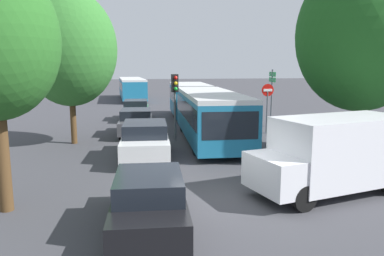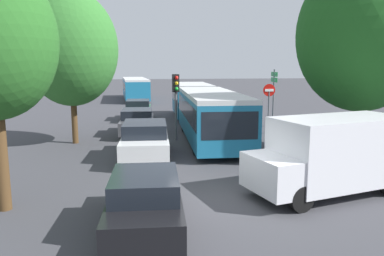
% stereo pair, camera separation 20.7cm
% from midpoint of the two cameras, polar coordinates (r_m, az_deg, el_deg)
% --- Properties ---
extents(ground_plane, '(200.00, 200.00, 0.00)m').
position_cam_midpoint_polar(ground_plane, '(10.84, 4.24, -11.20)').
color(ground_plane, '#3D3D42').
extents(articulated_bus, '(3.36, 17.03, 2.51)m').
position_cam_midpoint_polar(articulated_bus, '(22.65, 1.67, 3.46)').
color(articulated_bus, teal).
rests_on(articulated_bus, ground).
extents(city_bus_rear, '(3.01, 11.33, 2.42)m').
position_cam_midpoint_polar(city_bus_rear, '(43.33, -8.54, 6.16)').
color(city_bus_rear, teal).
rests_on(city_bus_rear, ground).
extents(queued_car_black, '(1.89, 4.00, 1.36)m').
position_cam_midpoint_polar(queued_car_black, '(9.01, -6.48, -10.94)').
color(queued_car_black, black).
rests_on(queued_car_black, ground).
extents(queued_car_white, '(2.15, 4.54, 1.54)m').
position_cam_midpoint_polar(queued_car_white, '(15.63, -6.77, -1.81)').
color(queued_car_white, white).
rests_on(queued_car_white, ground).
extents(queued_car_graphite, '(2.01, 4.25, 1.44)m').
position_cam_midpoint_polar(queued_car_graphite, '(21.10, -8.05, 0.95)').
color(queued_car_graphite, '#47474C').
rests_on(queued_car_graphite, ground).
extents(queued_car_green, '(1.98, 4.19, 1.42)m').
position_cam_midpoint_polar(queued_car_green, '(27.06, -8.00, 2.80)').
color(queued_car_green, '#236638').
rests_on(queued_car_green, ground).
extents(white_van, '(5.32, 3.09, 2.31)m').
position_cam_midpoint_polar(white_van, '(12.03, 21.33, -3.57)').
color(white_van, silver).
rests_on(white_van, ground).
extents(traffic_light, '(0.36, 0.38, 3.40)m').
position_cam_midpoint_polar(traffic_light, '(19.12, -2.17, 5.49)').
color(traffic_light, '#56595E').
rests_on(traffic_light, ground).
extents(no_entry_sign, '(0.70, 0.08, 2.82)m').
position_cam_midpoint_polar(no_entry_sign, '(21.54, 11.90, 4.09)').
color(no_entry_sign, '#56595E').
rests_on(no_entry_sign, ground).
extents(direction_sign_post, '(0.24, 1.40, 3.60)m').
position_cam_midpoint_polar(direction_sign_post, '(24.05, 12.61, 6.22)').
color(direction_sign_post, '#56595E').
rests_on(direction_sign_post, ground).
extents(tree_left_mid, '(4.50, 4.50, 7.40)m').
position_cam_midpoint_polar(tree_left_mid, '(19.13, -17.69, 11.05)').
color(tree_left_mid, '#51381E').
rests_on(tree_left_mid, ground).
extents(tree_right_near, '(5.20, 5.20, 8.13)m').
position_cam_midpoint_polar(tree_right_near, '(16.85, 24.62, 12.27)').
color(tree_right_near, '#51381E').
rests_on(tree_right_near, ground).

